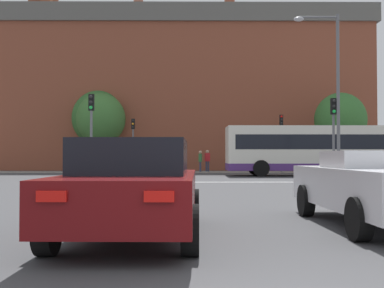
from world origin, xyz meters
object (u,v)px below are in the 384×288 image
(car_roadster_right, at_px, (380,186))
(pedestrian_walking_west, at_px, (316,160))
(car_saloon_left, at_px, (133,187))
(traffic_light_far_right, at_px, (281,134))
(traffic_light_near_right, at_px, (334,125))
(pedestrian_walking_east, at_px, (207,159))
(traffic_light_far_left, at_px, (133,136))
(traffic_light_near_left, at_px, (91,123))
(pedestrian_waiting, at_px, (200,159))
(street_lamp_junction, at_px, (331,80))
(bus_crossing_lead, at_px, (309,149))

(car_roadster_right, relative_size, pedestrian_walking_west, 2.99)
(car_saloon_left, bearing_deg, traffic_light_far_right, 76.15)
(traffic_light_near_right, distance_m, pedestrian_walking_east, 16.07)
(car_saloon_left, xyz_separation_m, pedestrian_walking_west, (10.76, 30.06, 0.18))
(traffic_light_far_right, height_order, pedestrian_walking_west, traffic_light_far_right)
(traffic_light_near_right, bearing_deg, traffic_light_far_left, 129.95)
(traffic_light_far_left, xyz_separation_m, pedestrian_walking_east, (5.78, 1.37, -1.76))
(car_saloon_left, xyz_separation_m, traffic_light_far_left, (-3.47, 29.76, 2.03))
(traffic_light_near_right, distance_m, pedestrian_walking_west, 14.30)
(traffic_light_near_left, bearing_deg, car_roadster_right, -61.46)
(car_saloon_left, xyz_separation_m, pedestrian_waiting, (1.73, 30.41, 0.23))
(car_saloon_left, height_order, pedestrian_waiting, pedestrian_waiting)
(traffic_light_far_right, height_order, traffic_light_near_right, traffic_light_far_right)
(traffic_light_near_left, bearing_deg, street_lamp_junction, 0.04)
(street_lamp_junction, bearing_deg, pedestrian_waiting, 112.65)
(traffic_light_far_right, height_order, street_lamp_junction, street_lamp_junction)
(traffic_light_near_left, bearing_deg, pedestrian_walking_west, 43.87)
(bus_crossing_lead, bearing_deg, traffic_light_near_left, -60.40)
(bus_crossing_lead, bearing_deg, traffic_light_far_left, -119.76)
(car_saloon_left, height_order, traffic_light_far_right, traffic_light_far_right)
(car_saloon_left, height_order, traffic_light_near_right, traffic_light_near_right)
(traffic_light_near_right, height_order, pedestrian_walking_east, traffic_light_near_right)
(car_roadster_right, distance_m, traffic_light_near_left, 17.02)
(bus_crossing_lead, xyz_separation_m, street_lamp_junction, (-0.66, -6.98, 3.26))
(car_saloon_left, xyz_separation_m, traffic_light_near_left, (-3.89, 15.98, 2.09))
(street_lamp_junction, height_order, pedestrian_waiting, street_lamp_junction)
(traffic_light_near_right, relative_size, traffic_light_near_left, 0.96)
(pedestrian_walking_west, bearing_deg, traffic_light_far_right, 68.53)
(traffic_light_far_right, relative_size, traffic_light_near_right, 1.09)
(traffic_light_far_right, distance_m, pedestrian_waiting, 6.60)
(pedestrian_walking_east, height_order, pedestrian_walking_west, pedestrian_walking_east)
(pedestrian_waiting, bearing_deg, pedestrian_walking_east, -28.81)
(traffic_light_far_left, bearing_deg, pedestrian_walking_west, 1.20)
(bus_crossing_lead, xyz_separation_m, traffic_light_near_left, (-12.30, -6.99, 1.18))
(bus_crossing_lead, bearing_deg, traffic_light_far_right, -176.45)
(bus_crossing_lead, bearing_deg, street_lamp_junction, -5.40)
(street_lamp_junction, bearing_deg, traffic_light_far_right, 89.01)
(pedestrian_waiting, bearing_deg, traffic_light_near_right, -146.50)
(pedestrian_walking_east, bearing_deg, traffic_light_far_right, -30.73)
(bus_crossing_lead, xyz_separation_m, pedestrian_waiting, (-6.68, 7.44, -0.68))
(traffic_light_far_right, relative_size, pedestrian_waiting, 2.65)
(car_roadster_right, xyz_separation_m, traffic_light_far_right, (3.81, 28.64, 2.27))
(bus_crossing_lead, relative_size, pedestrian_walking_west, 6.49)
(car_roadster_right, distance_m, traffic_light_near_right, 15.62)
(bus_crossing_lead, height_order, traffic_light_far_right, traffic_light_far_right)
(traffic_light_far_right, bearing_deg, traffic_light_far_left, -179.87)
(bus_crossing_lead, height_order, traffic_light_near_left, traffic_light_near_left)
(bus_crossing_lead, relative_size, pedestrian_waiting, 6.18)
(traffic_light_far_left, xyz_separation_m, traffic_light_near_left, (-0.42, -13.78, 0.07))
(traffic_light_near_left, relative_size, street_lamp_junction, 0.52)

